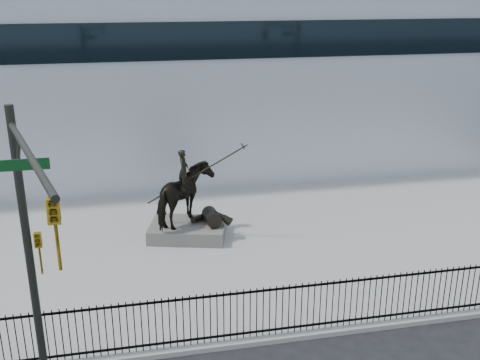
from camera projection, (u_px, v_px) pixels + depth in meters
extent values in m
cube|color=#999A97|center=(263.00, 244.00, 21.00)|extent=(30.00, 12.00, 0.15)
cube|color=silver|center=(208.00, 75.00, 31.57)|extent=(44.00, 14.00, 9.00)
cube|color=black|center=(314.00, 325.00, 15.61)|extent=(22.00, 0.05, 0.05)
cube|color=black|center=(316.00, 285.00, 15.20)|extent=(22.00, 0.05, 0.05)
cube|color=black|center=(315.00, 306.00, 15.41)|extent=(22.00, 0.03, 1.50)
cube|color=#55524E|center=(188.00, 230.00, 21.37)|extent=(3.23, 2.61, 0.53)
imported|color=black|center=(187.00, 196.00, 20.92)|extent=(2.43, 2.65, 2.25)
imported|color=black|center=(184.00, 170.00, 20.59)|extent=(0.50, 0.63, 1.52)
cylinder|color=black|center=(194.00, 176.00, 20.64)|extent=(3.51, 1.00, 2.29)
cylinder|color=black|center=(30.00, 263.00, 12.23)|extent=(0.18, 0.18, 7.00)
cylinder|color=black|center=(27.00, 152.00, 9.36)|extent=(1.47, 4.84, 0.12)
imported|color=#B48E14|center=(56.00, 235.00, 7.72)|extent=(0.18, 0.22, 1.10)
imported|color=#B48E14|center=(40.00, 254.00, 12.20)|extent=(0.16, 0.20, 1.00)
cube|color=#0C3F19|center=(24.00, 165.00, 10.34)|extent=(0.90, 0.03, 0.22)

